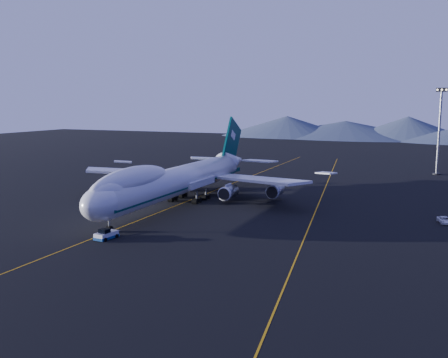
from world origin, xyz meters
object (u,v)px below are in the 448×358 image
at_px(service_van, 445,220).
at_px(floodlight_mast, 439,131).
at_px(pushback_tug, 106,235).
at_px(boeing_747, 178,180).

height_order(service_van, floodlight_mast, floodlight_mast).
bearing_deg(floodlight_mast, service_van, -88.50).
relative_size(pushback_tug, floodlight_mast, 0.16).
xyz_separation_m(service_van, floodlight_mast, (-1.87, 71.28, 13.53)).
height_order(pushback_tug, service_van, pushback_tug).
xyz_separation_m(pushback_tug, floodlight_mast, (52.04, 106.60, 13.57)).
relative_size(boeing_747, pushback_tug, 16.04).
bearing_deg(pushback_tug, boeing_747, 101.11).
bearing_deg(floodlight_mast, boeing_747, -125.59).
distance_m(boeing_747, pushback_tug, 31.14).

